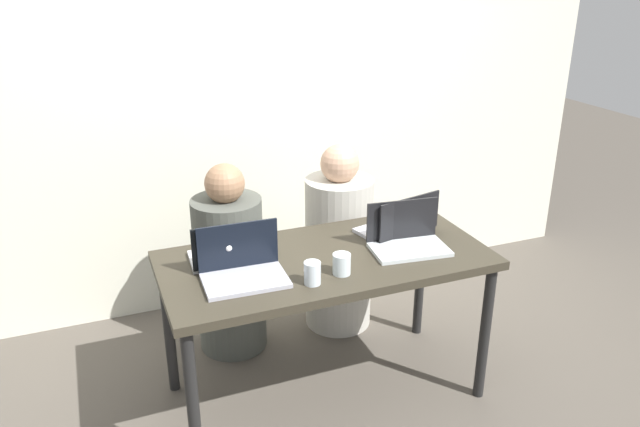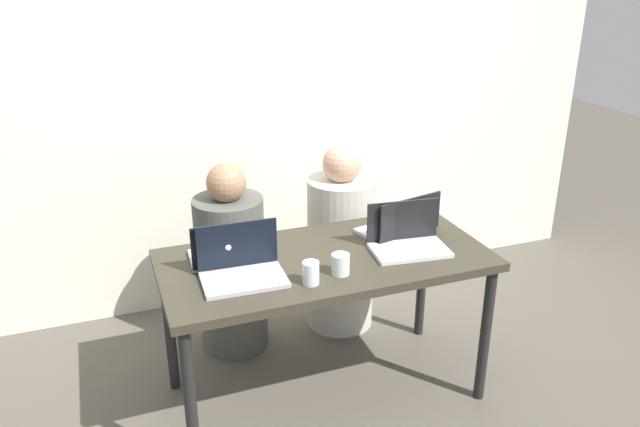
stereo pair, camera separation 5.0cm
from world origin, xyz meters
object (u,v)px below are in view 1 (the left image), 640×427
at_px(laptop_back_left, 226,254).
at_px(water_glass_center, 341,265).
at_px(person_on_left, 230,269).
at_px(laptop_front_left, 243,268).
at_px(laptop_back_right, 399,224).
at_px(laptop_front_right, 407,239).
at_px(person_on_right, 339,247).
at_px(water_glass_left, 312,274).

height_order(laptop_back_left, water_glass_center, laptop_back_left).
height_order(person_on_left, laptop_front_left, person_on_left).
xyz_separation_m(laptop_back_right, laptop_front_right, (-0.05, -0.16, 0.00)).
height_order(person_on_right, laptop_front_right, person_on_right).
bearing_deg(laptop_back_left, person_on_left, -100.44).
height_order(laptop_back_left, water_glass_left, laptop_back_left).
xyz_separation_m(laptop_front_left, water_glass_center, (0.40, -0.11, -0.01)).
distance_m(laptop_back_left, water_glass_left, 0.42).
height_order(laptop_front_right, laptop_back_left, same).
xyz_separation_m(water_glass_center, water_glass_left, (-0.14, -0.04, 0.00)).
height_order(person_on_left, water_glass_center, person_on_left).
relative_size(person_on_left, laptop_front_left, 2.95).
bearing_deg(laptop_back_right, laptop_back_left, -12.39).
bearing_deg(laptop_back_right, water_glass_left, 16.27).
height_order(laptop_front_right, water_glass_center, laptop_front_right).
height_order(person_on_right, laptop_front_left, person_on_right).
height_order(laptop_back_right, water_glass_center, laptop_back_right).
xyz_separation_m(laptop_front_left, laptop_back_left, (-0.03, 0.16, -0.00)).
xyz_separation_m(laptop_front_right, water_glass_left, (-0.52, -0.16, -0.00)).
bearing_deg(laptop_front_left, water_glass_left, -28.44).
bearing_deg(water_glass_center, laptop_front_left, 164.07).
xyz_separation_m(person_on_left, water_glass_center, (0.31, -0.74, 0.32)).
distance_m(laptop_front_left, laptop_back_left, 0.17).
height_order(person_on_right, laptop_back_right, person_on_right).
bearing_deg(laptop_front_right, person_on_right, 102.69).
height_order(laptop_front_left, laptop_back_right, laptop_front_left).
bearing_deg(water_glass_center, person_on_right, 67.28).
bearing_deg(person_on_right, laptop_back_left, 40.35).
distance_m(person_on_right, water_glass_left, 0.95).
bearing_deg(water_glass_center, laptop_back_left, 147.07).
height_order(laptop_front_left, water_glass_center, laptop_front_left).
distance_m(laptop_back_right, laptop_front_right, 0.17).
height_order(person_on_right, laptop_back_left, person_on_right).
xyz_separation_m(person_on_right, water_glass_left, (-0.46, -0.78, 0.30)).
bearing_deg(laptop_front_right, person_on_left, 144.36).
relative_size(laptop_front_right, laptop_back_left, 1.15).
bearing_deg(water_glass_center, water_glass_left, -166.15).
xyz_separation_m(person_on_left, laptop_front_left, (-0.09, -0.63, 0.32)).
relative_size(laptop_back_right, laptop_front_right, 1.09).
distance_m(laptop_front_left, laptop_back_right, 0.84).
bearing_deg(person_on_left, water_glass_left, 112.96).
bearing_deg(water_glass_center, person_on_left, 112.54).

